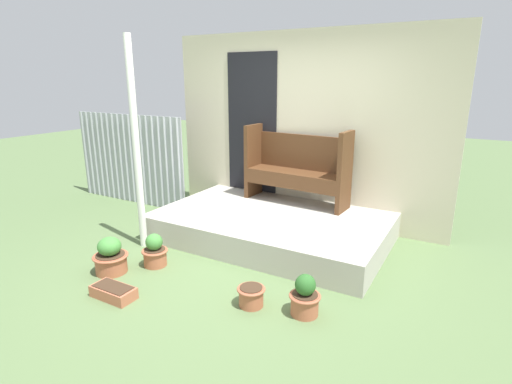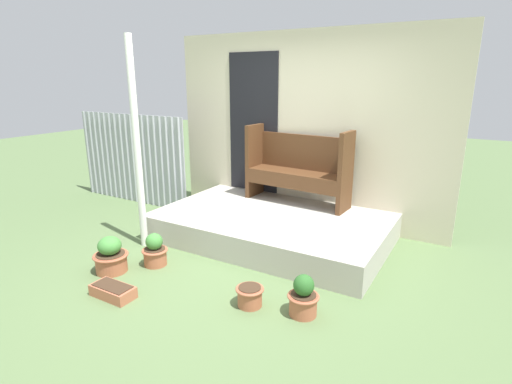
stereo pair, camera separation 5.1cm
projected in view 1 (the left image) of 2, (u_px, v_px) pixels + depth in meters
ground_plane at (237, 266)px, 4.38m from camera, size 24.00×24.00×0.00m
porch_slab at (271, 227)px, 5.07m from camera, size 2.83×1.74×0.33m
house_wall at (299, 129)px, 5.53m from camera, size 4.03×0.08×2.60m
fence_corrugated at (129, 159)px, 6.47m from camera, size 2.21×0.05×1.44m
support_post at (136, 147)px, 4.57m from camera, size 0.08×0.08×2.45m
bench at (297, 165)px, 5.40m from camera, size 1.46×0.49×1.03m
flower_pot_left at (110, 257)px, 4.19m from camera, size 0.37×0.37×0.39m
flower_pot_middle at (155, 252)px, 4.35m from camera, size 0.28×0.28×0.37m
flower_pot_right at (251, 295)px, 3.59m from camera, size 0.26×0.26×0.19m
flower_pot_far_right at (305, 297)px, 3.44m from camera, size 0.28×0.28×0.38m
planter_box_rect at (114, 292)px, 3.73m from camera, size 0.43×0.21×0.12m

